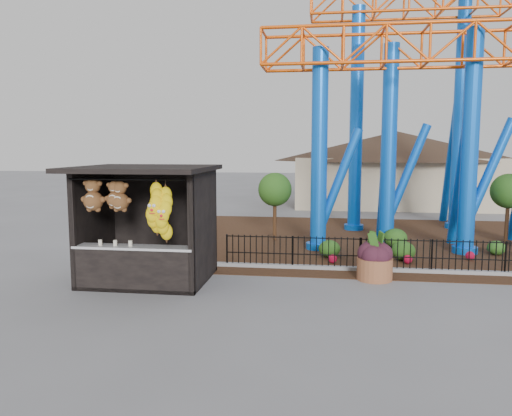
# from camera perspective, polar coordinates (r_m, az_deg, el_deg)

# --- Properties ---
(ground) EXTENTS (120.00, 120.00, 0.00)m
(ground) POSITION_cam_1_polar(r_m,az_deg,el_deg) (12.29, -0.53, -10.15)
(ground) COLOR slate
(ground) RESTS_ON ground
(mulch_bed) EXTENTS (18.00, 12.00, 0.02)m
(mulch_bed) POSITION_cam_1_polar(r_m,az_deg,el_deg) (20.07, 14.33, -3.63)
(mulch_bed) COLOR #331E11
(mulch_bed) RESTS_ON ground
(curb) EXTENTS (18.00, 0.18, 0.12)m
(curb) POSITION_cam_1_polar(r_m,az_deg,el_deg) (15.21, 16.41, -6.85)
(curb) COLOR gray
(curb) RESTS_ON ground
(prize_booth) EXTENTS (3.50, 3.40, 3.12)m
(prize_booth) POSITION_cam_1_polar(r_m,az_deg,el_deg) (13.54, -12.60, -2.04)
(prize_booth) COLOR black
(prize_booth) RESTS_ON ground
(picket_fence) EXTENTS (12.20, 0.06, 1.00)m
(picket_fence) POSITION_cam_1_polar(r_m,az_deg,el_deg) (15.27, 19.82, -5.23)
(picket_fence) COLOR black
(picket_fence) RESTS_ON ground
(roller_coaster) EXTENTS (11.00, 6.37, 10.82)m
(roller_coaster) POSITION_cam_1_polar(r_m,az_deg,el_deg) (20.33, 18.06, 14.61)
(roller_coaster) COLOR blue
(roller_coaster) RESTS_ON ground
(terracotta_planter) EXTENTS (1.09, 1.09, 0.61)m
(terracotta_planter) POSITION_cam_1_polar(r_m,az_deg,el_deg) (14.14, 13.40, -6.78)
(terracotta_planter) COLOR #935535
(terracotta_planter) RESTS_ON ground
(planter_foliage) EXTENTS (0.70, 0.70, 0.64)m
(planter_foliage) POSITION_cam_1_polar(r_m,az_deg,el_deg) (14.01, 13.47, -4.30)
(planter_foliage) COLOR #331420
(planter_foliage) RESTS_ON terracotta_planter
(potted_plant) EXTENTS (0.90, 0.84, 0.82)m
(potted_plant) POSITION_cam_1_polar(r_m,az_deg,el_deg) (14.73, 13.05, -5.80)
(potted_plant) COLOR #214C16
(potted_plant) RESTS_ON ground
(landscaping) EXTENTS (7.14, 3.43, 0.68)m
(landscaping) POSITION_cam_1_polar(r_m,az_deg,el_deg) (17.62, 17.61, -4.21)
(landscaping) COLOR #275118
(landscaping) RESTS_ON mulch_bed
(pavilion) EXTENTS (15.00, 15.00, 4.80)m
(pavilion) POSITION_cam_1_polar(r_m,az_deg,el_deg) (31.91, 15.72, 5.69)
(pavilion) COLOR #BFAD8C
(pavilion) RESTS_ON ground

